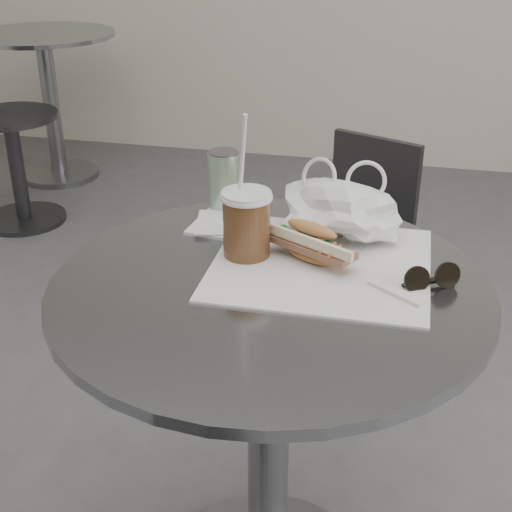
% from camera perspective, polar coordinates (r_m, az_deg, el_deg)
% --- Properties ---
extents(cafe_table, '(0.76, 0.76, 0.74)m').
position_cam_1_polar(cafe_table, '(1.37, 1.03, -12.20)').
color(cafe_table, slate).
rests_on(cafe_table, ground).
extents(bg_table, '(0.70, 0.70, 0.74)m').
position_cam_1_polar(bg_table, '(3.82, -16.21, 12.71)').
color(bg_table, slate).
rests_on(bg_table, ground).
extents(chair_far, '(0.39, 0.41, 0.69)m').
position_cam_1_polar(chair_far, '(2.21, 7.37, -0.90)').
color(chair_far, '#2D2D2F').
rests_on(chair_far, ground).
extents(bg_chair, '(0.42, 0.45, 0.78)m').
position_cam_1_polar(bg_chair, '(3.29, -19.36, 8.01)').
color(bg_chair, '#2D2D2F').
rests_on(bg_chair, ground).
extents(sandwich_paper, '(0.39, 0.36, 0.00)m').
position_cam_1_polar(sandwich_paper, '(1.28, 5.24, -0.61)').
color(sandwich_paper, white).
rests_on(sandwich_paper, cafe_table).
extents(banh_mi, '(0.22, 0.17, 0.07)m').
position_cam_1_polar(banh_mi, '(1.27, 4.42, 1.03)').
color(banh_mi, '#BB7447').
rests_on(banh_mi, sandwich_paper).
extents(iced_coffee, '(0.09, 0.09, 0.27)m').
position_cam_1_polar(iced_coffee, '(1.28, -0.77, 2.61)').
color(iced_coffee, brown).
rests_on(iced_coffee, cafe_table).
extents(sunglasses, '(0.10, 0.07, 0.05)m').
position_cam_1_polar(sunglasses, '(1.23, 13.85, -1.79)').
color(sunglasses, black).
rests_on(sunglasses, cafe_table).
extents(plastic_bag, '(0.24, 0.20, 0.11)m').
position_cam_1_polar(plastic_bag, '(1.37, 6.69, 3.57)').
color(plastic_bag, silver).
rests_on(plastic_bag, cafe_table).
extents(napkin_stack, '(0.15, 0.15, 0.01)m').
position_cam_1_polar(napkin_stack, '(1.42, -2.32, 2.56)').
color(napkin_stack, white).
rests_on(napkin_stack, cafe_table).
extents(drink_can, '(0.07, 0.07, 0.13)m').
position_cam_1_polar(drink_can, '(1.48, -2.56, 6.02)').
color(drink_can, '#5B9C64').
rests_on(drink_can, cafe_table).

